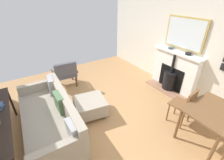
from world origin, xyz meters
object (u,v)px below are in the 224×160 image
sofa (51,117)px  ottoman (90,105)px  mantel_bowl_near (171,48)px  dining_chair_near_fireplace (185,104)px  fireplace (173,73)px  dining_table (213,115)px  mantel_bowl_far (188,54)px  armchair_accent (65,73)px

sofa → ottoman: size_ratio=2.76×
sofa → ottoman: sofa is taller
mantel_bowl_near → sofa: 3.44m
mantel_bowl_near → dining_chair_near_fireplace: bearing=53.2°
fireplace → ottoman: 2.49m
ottoman → dining_table: 2.38m
fireplace → ottoman: bearing=-5.8°
mantel_bowl_far → dining_table: size_ratio=0.15×
mantel_bowl_far → armchair_accent: bearing=-38.0°
fireplace → sofa: bearing=-3.8°
mantel_bowl_far → ottoman: bearing=-11.8°
mantel_bowl_far → armchair_accent: mantel_bowl_far is taller
mantel_bowl_near → dining_chair_near_fireplace: (0.98, 1.31, -0.63)m
fireplace → armchair_accent: 3.07m
mantel_bowl_near → ottoman: 2.65m
dining_table → sofa: bearing=-37.2°
fireplace → mantel_bowl_near: (-0.02, -0.26, 0.65)m
mantel_bowl_near → sofa: bearing=0.7°
mantel_bowl_near → mantel_bowl_far: (0.00, 0.53, 0.01)m
fireplace → mantel_bowl_near: 0.70m
ottoman → dining_table: dining_table is taller
ottoman → armchair_accent: (0.07, -1.48, 0.22)m
sofa → dining_chair_near_fireplace: size_ratio=2.50×
armchair_accent → dining_table: size_ratio=0.86×
fireplace → dining_chair_near_fireplace: size_ratio=1.66×
fireplace → dining_table: bearing=58.2°
dining_chair_near_fireplace → ottoman: bearing=-40.8°
fireplace → dining_table: 1.84m
ottoman → mantel_bowl_near: bearing=-179.7°
sofa → ottoman: 0.86m
armchair_accent → dining_table: bearing=115.5°
fireplace → sofa: 3.33m
fireplace → ottoman: (2.47, -0.25, -0.25)m
mantel_bowl_far → dining_table: mantel_bowl_far is taller
fireplace → mantel_bowl_near: size_ratio=10.58×
ottoman → dining_chair_near_fireplace: (-1.51, 1.30, 0.27)m
mantel_bowl_near → dining_chair_near_fireplace: 1.76m
mantel_bowl_near → ottoman: mantel_bowl_near is taller
dining_table → dining_chair_near_fireplace: size_ratio=1.13×
dining_chair_near_fireplace → armchair_accent: bearing=-60.4°
dining_table → ottoman: bearing=-50.4°
armchair_accent → dining_table: (-1.57, 3.29, 0.16)m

